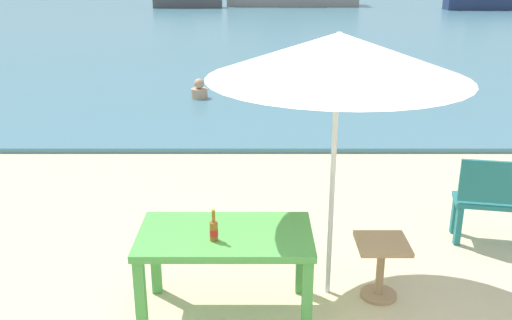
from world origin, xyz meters
name	(u,v)px	position (x,y,z in m)	size (l,w,h in m)	color
sea_water	(259,10)	(0.00, 30.00, 0.04)	(120.00, 50.00, 0.08)	teal
picnic_table_green	(224,245)	(-0.53, 0.80, 0.65)	(1.40, 0.80, 0.76)	#4C9E47
beer_bottle_amber	(213,230)	(-0.61, 0.66, 0.85)	(0.07, 0.07, 0.26)	brown
patio_umbrella	(337,56)	(0.36, 1.14, 2.12)	(2.10, 2.10, 2.30)	silver
side_table_wood	(380,261)	(0.81, 1.07, 0.35)	(0.44, 0.44, 0.54)	tan
swimmer_person	(198,91)	(-1.45, 8.34, 0.24)	(0.34, 0.34, 0.41)	tan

